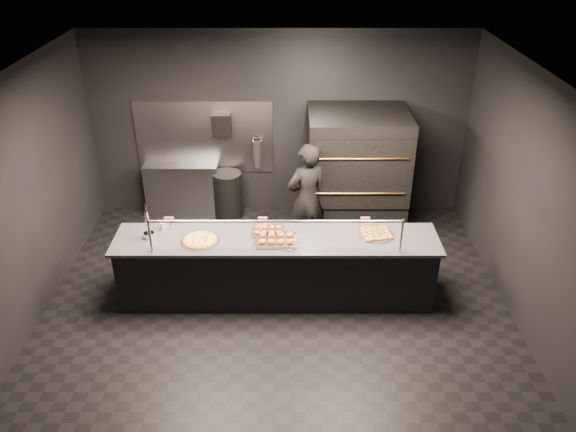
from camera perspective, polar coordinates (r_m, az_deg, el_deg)
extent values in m
plane|color=black|center=(7.59, -1.12, -8.22)|extent=(6.00, 6.00, 0.00)
plane|color=black|center=(6.23, -1.39, 14.22)|extent=(6.00, 6.00, 0.00)
cube|color=black|center=(9.07, -0.94, 9.20)|extent=(6.00, 0.04, 3.00)
cube|color=black|center=(4.70, -1.83, -12.33)|extent=(6.00, 0.04, 3.00)
cube|color=black|center=(7.47, -24.93, 1.71)|extent=(0.04, 5.00, 3.00)
cube|color=black|center=(7.35, 22.85, 1.74)|extent=(0.04, 5.00, 3.00)
cube|color=#99999E|center=(9.22, -8.48, 7.89)|extent=(2.20, 0.02, 1.20)
cube|color=black|center=(7.33, -1.15, -5.49)|extent=(4.00, 0.70, 0.88)
cube|color=#39393E|center=(7.07, -1.19, -2.43)|extent=(4.10, 0.78, 0.04)
cylinder|color=#99999E|center=(6.89, -13.84, -1.95)|extent=(0.03, 0.03, 0.45)
cylinder|color=#99999E|center=(6.82, 11.45, -1.96)|extent=(0.03, 0.03, 0.45)
cylinder|color=#99999E|center=(6.59, -1.28, -0.56)|extent=(3.00, 0.04, 0.04)
cube|color=black|center=(9.08, 6.66, 0.69)|extent=(1.50, 1.15, 0.60)
cube|color=black|center=(8.81, 6.89, 4.12)|extent=(1.50, 1.20, 0.55)
cube|color=black|center=(8.59, 7.10, 7.44)|extent=(1.50, 1.20, 0.55)
cube|color=black|center=(8.46, 7.26, 9.76)|extent=(1.50, 1.20, 0.18)
cylinder|color=gold|center=(8.25, 7.34, 2.28)|extent=(1.30, 0.02, 0.02)
cylinder|color=gold|center=(8.02, 7.58, 5.78)|extent=(1.30, 0.02, 0.02)
cube|color=#99999E|center=(9.48, -10.63, 2.70)|extent=(1.20, 0.35, 0.90)
cube|color=black|center=(9.01, -6.76, 9.20)|extent=(0.30, 0.20, 0.35)
cylinder|color=#B2B2B7|center=(9.15, -3.13, 6.33)|extent=(0.14, 0.14, 0.45)
cube|color=black|center=(9.06, -3.17, 7.78)|extent=(0.10, 0.06, 0.06)
cylinder|color=silver|center=(7.27, -13.92, -1.91)|extent=(0.13, 0.13, 0.08)
cylinder|color=silver|center=(7.18, -14.08, -0.75)|extent=(0.05, 0.05, 0.34)
cylinder|color=silver|center=(7.04, -14.36, 0.01)|extent=(0.02, 0.09, 0.02)
cone|color=black|center=(7.07, -14.31, 0.91)|extent=(0.05, 0.05, 0.13)
cylinder|color=silver|center=(7.09, -8.91, -2.51)|extent=(0.49, 0.49, 0.01)
cylinder|color=#AC6C37|center=(7.08, -8.92, -2.42)|extent=(0.43, 0.43, 0.02)
cylinder|color=#F4CC4F|center=(7.07, -8.93, -2.34)|extent=(0.37, 0.37, 0.01)
cube|color=silver|center=(7.19, -2.04, -1.60)|extent=(0.42, 0.33, 0.02)
ellipsoid|color=#BB7C28|center=(7.12, -3.17, -1.66)|extent=(0.07, 0.07, 0.05)
ellipsoid|color=#BB7C28|center=(7.24, -3.12, -1.12)|extent=(0.07, 0.07, 0.05)
ellipsoid|color=#BB7C28|center=(7.12, -2.44, -1.67)|extent=(0.07, 0.07, 0.05)
ellipsoid|color=#BB7C28|center=(7.23, -2.40, -1.12)|extent=(0.07, 0.07, 0.05)
ellipsoid|color=#BB7C28|center=(7.11, -1.70, -1.67)|extent=(0.07, 0.07, 0.05)
ellipsoid|color=#BB7C28|center=(7.23, -1.67, -1.12)|extent=(0.07, 0.07, 0.05)
ellipsoid|color=#BB7C28|center=(7.11, -0.96, -1.67)|extent=(0.07, 0.07, 0.05)
ellipsoid|color=#BB7C28|center=(7.23, -0.95, -1.12)|extent=(0.07, 0.07, 0.05)
cube|color=silver|center=(7.00, -1.20, -2.52)|extent=(0.58, 0.49, 0.02)
ellipsoid|color=#BB7C28|center=(6.91, -2.65, -2.60)|extent=(0.09, 0.09, 0.06)
ellipsoid|color=#BB7C28|center=(7.05, -2.60, -1.88)|extent=(0.09, 0.09, 0.06)
ellipsoid|color=#BB7C28|center=(6.91, -1.70, -2.60)|extent=(0.09, 0.09, 0.06)
ellipsoid|color=#BB7C28|center=(7.05, -1.67, -1.88)|extent=(0.09, 0.09, 0.06)
ellipsoid|color=#BB7C28|center=(6.91, -0.75, -2.60)|extent=(0.09, 0.09, 0.06)
ellipsoid|color=#BB7C28|center=(7.05, -0.73, -1.88)|extent=(0.09, 0.09, 0.06)
ellipsoid|color=#BB7C28|center=(6.90, 0.21, -2.60)|extent=(0.09, 0.09, 0.06)
ellipsoid|color=#BB7C28|center=(7.05, 0.20, -1.88)|extent=(0.09, 0.09, 0.06)
cylinder|color=silver|center=(7.21, 8.91, -1.89)|extent=(0.44, 0.44, 0.01)
cube|color=#AC6C37|center=(7.20, 8.92, -1.78)|extent=(0.41, 0.38, 0.02)
cube|color=#F4CC4F|center=(7.20, 8.93, -1.70)|extent=(0.38, 0.36, 0.01)
cube|color=#498826|center=(7.19, 8.93, -1.64)|extent=(0.36, 0.33, 0.01)
cylinder|color=silver|center=(7.40, -12.61, -1.01)|extent=(0.06, 0.06, 0.10)
cylinder|color=silver|center=(7.38, -11.81, -1.09)|extent=(0.05, 0.05, 0.08)
cube|color=white|center=(7.42, -11.95, -0.62)|extent=(0.12, 0.04, 0.15)
cube|color=white|center=(7.27, -2.58, -0.63)|extent=(0.12, 0.04, 0.15)
cube|color=white|center=(7.33, 7.84, -0.62)|extent=(0.12, 0.04, 0.15)
cylinder|color=black|center=(9.31, -6.11, 2.15)|extent=(0.47, 0.47, 0.79)
imported|color=black|center=(8.14, 1.90, 1.74)|extent=(0.74, 0.65, 1.70)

